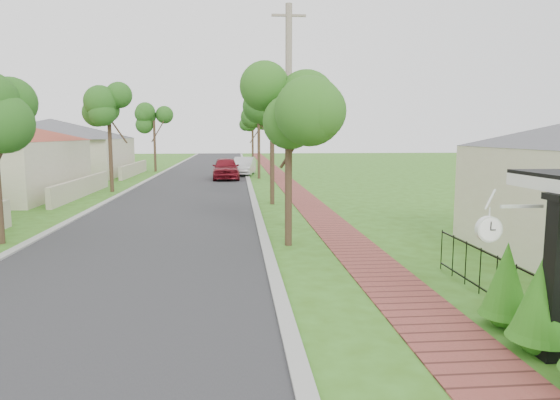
{
  "coord_description": "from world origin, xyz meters",
  "views": [
    {
      "loc": [
        -0.22,
        -7.84,
        3.38
      ],
      "look_at": [
        1.02,
        6.24,
        1.5
      ],
      "focal_mm": 32.0,
      "sensor_mm": 36.0,
      "label": 1
    }
  ],
  "objects_px": {
    "porch_post": "(557,286)",
    "parked_car_white": "(244,166)",
    "parked_car_red": "(226,168)",
    "utility_pole": "(289,117)",
    "station_clock": "(491,227)",
    "near_tree": "(289,108)"
  },
  "relations": [
    {
      "from": "parked_car_red",
      "to": "near_tree",
      "type": "height_order",
      "value": "near_tree"
    },
    {
      "from": "utility_pole",
      "to": "parked_car_white",
      "type": "bearing_deg",
      "value": 93.09
    },
    {
      "from": "utility_pole",
      "to": "station_clock",
      "type": "xyz_separation_m",
      "value": [
        2.04,
        -10.6,
        -2.03
      ]
    },
    {
      "from": "porch_post",
      "to": "utility_pole",
      "type": "distance_m",
      "value": 11.73
    },
    {
      "from": "porch_post",
      "to": "parked_car_white",
      "type": "distance_m",
      "value": 34.53
    },
    {
      "from": "porch_post",
      "to": "near_tree",
      "type": "xyz_separation_m",
      "value": [
        -3.21,
        8.0,
        3.01
      ]
    },
    {
      "from": "utility_pole",
      "to": "station_clock",
      "type": "bearing_deg",
      "value": -79.13
    },
    {
      "from": "porch_post",
      "to": "near_tree",
      "type": "bearing_deg",
      "value": 111.85
    },
    {
      "from": "porch_post",
      "to": "parked_car_red",
      "type": "height_order",
      "value": "porch_post"
    },
    {
      "from": "porch_post",
      "to": "parked_car_red",
      "type": "distance_m",
      "value": 31.15
    },
    {
      "from": "parked_car_white",
      "to": "utility_pole",
      "type": "relative_size",
      "value": 0.56
    },
    {
      "from": "porch_post",
      "to": "station_clock",
      "type": "distance_m",
      "value": 1.26
    },
    {
      "from": "porch_post",
      "to": "parked_car_red",
      "type": "xyz_separation_m",
      "value": [
        -5.55,
        30.65,
        -0.3
      ]
    },
    {
      "from": "porch_post",
      "to": "parked_car_red",
      "type": "relative_size",
      "value": 0.52
    },
    {
      "from": "station_clock",
      "to": "parked_car_white",
      "type": "bearing_deg",
      "value": 95.55
    },
    {
      "from": "porch_post",
      "to": "station_clock",
      "type": "xyz_separation_m",
      "value": [
        -0.86,
        0.4,
        0.83
      ]
    },
    {
      "from": "parked_car_white",
      "to": "utility_pole",
      "type": "distance_m",
      "value": 23.54
    },
    {
      "from": "utility_pole",
      "to": "parked_car_red",
      "type": "bearing_deg",
      "value": 97.7
    },
    {
      "from": "parked_car_white",
      "to": "station_clock",
      "type": "bearing_deg",
      "value": -76.22
    },
    {
      "from": "parked_car_white",
      "to": "station_clock",
      "type": "height_order",
      "value": "station_clock"
    },
    {
      "from": "parked_car_white",
      "to": "station_clock",
      "type": "relative_size",
      "value": 4.2
    },
    {
      "from": "parked_car_red",
      "to": "parked_car_white",
      "type": "distance_m",
      "value": 3.89
    }
  ]
}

